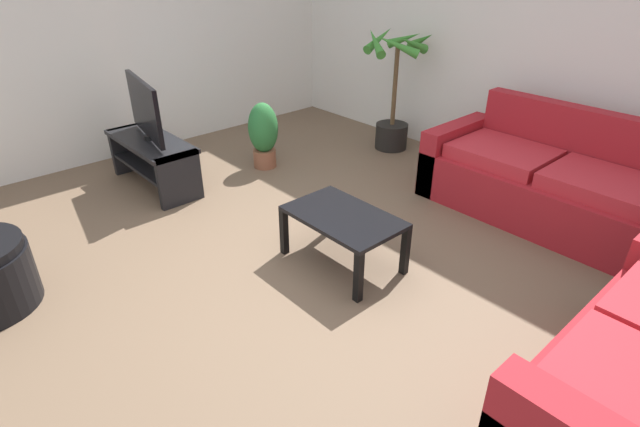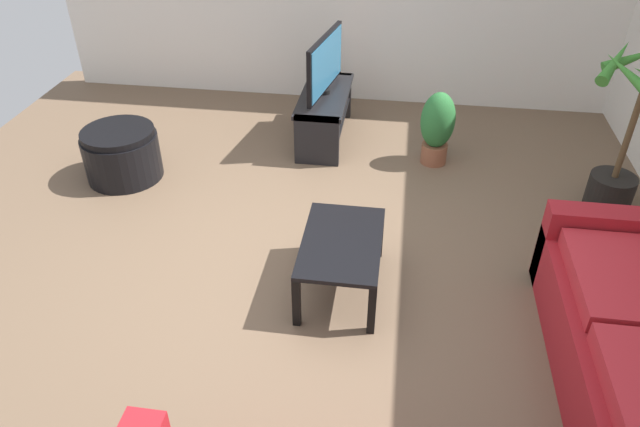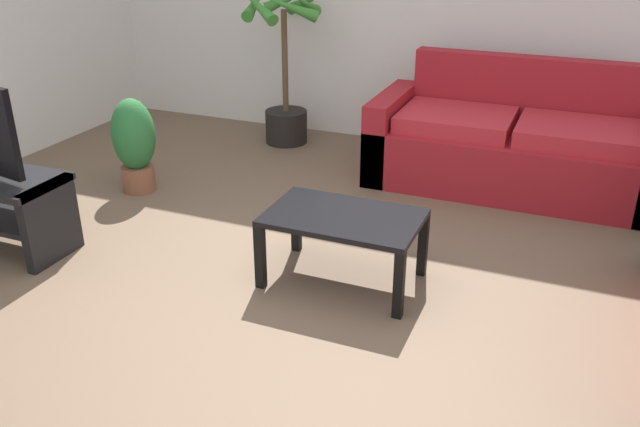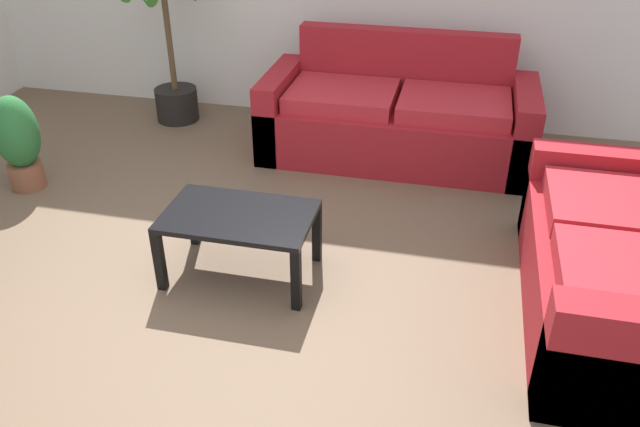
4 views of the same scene
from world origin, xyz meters
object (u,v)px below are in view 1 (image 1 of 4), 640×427
object	(u,v)px
couch_main	(550,185)
tv	(145,108)
tv_stand	(153,156)
coffee_table	(343,222)
potted_palm	(394,98)
potted_plant_small	(263,133)

from	to	relation	value
couch_main	tv	world-z (taller)	tv
tv_stand	coffee_table	xyz separation A→B (m)	(2.18, 0.42, 0.03)
couch_main	tv_stand	bearing A→B (deg)	-141.95
tv	potted_palm	bearing A→B (deg)	70.82
coffee_table	potted_plant_small	size ratio (longest dim) A/B	1.20
tv	potted_plant_small	world-z (taller)	tv
couch_main	tv_stand	distance (m)	3.61
couch_main	tv_stand	xyz separation A→B (m)	(-2.84, -2.23, 0.01)
potted_palm	couch_main	bearing A→B (deg)	-7.57
tv	potted_palm	size ratio (longest dim) A/B	0.69
couch_main	potted_palm	bearing A→B (deg)	172.43
tv_stand	tv	size ratio (longest dim) A/B	1.20
coffee_table	potted_plant_small	xyz separation A→B (m)	(-1.85, 0.65, 0.03)
tv_stand	potted_plant_small	bearing A→B (deg)	72.97
tv_stand	potted_palm	bearing A→B (deg)	70.83
potted_plant_small	tv_stand	bearing A→B (deg)	-107.03
potted_palm	potted_plant_small	size ratio (longest dim) A/B	1.93
tv_stand	potted_palm	xyz separation A→B (m)	(0.87, 2.49, 0.27)
tv	potted_plant_small	size ratio (longest dim) A/B	1.33
couch_main	potted_plant_small	bearing A→B (deg)	-155.37
couch_main	potted_plant_small	xyz separation A→B (m)	(-2.51, -1.15, 0.07)
tv_stand	coffee_table	bearing A→B (deg)	10.90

